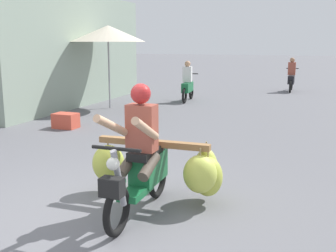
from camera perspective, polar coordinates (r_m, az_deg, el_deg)
ground_plane at (r=5.18m, az=-12.18°, el=-12.22°), size 120.00×120.00×0.00m
motorbike_main_loaded at (r=5.25m, az=-1.21°, el=-5.40°), size 1.89×1.76×1.58m
motorbike_distant_ahead_left at (r=18.11m, az=16.47°, el=6.31°), size 0.50×1.62×1.40m
motorbike_distant_ahead_right at (r=14.49m, az=2.69°, el=5.59°), size 0.50×1.62×1.40m
shopfront_building at (r=14.76m, az=-17.22°, el=9.86°), size 3.61×8.20×3.53m
market_umbrella_near_shop at (r=13.10m, az=-8.19°, el=12.37°), size 2.28×2.28×2.53m
produce_crate at (r=10.35m, az=-13.78°, el=0.71°), size 0.56×0.40×0.36m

